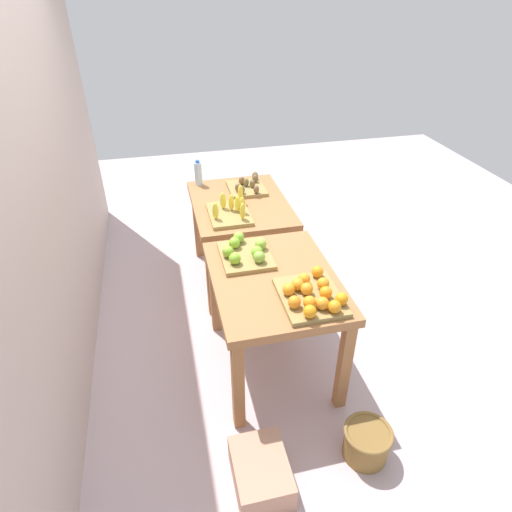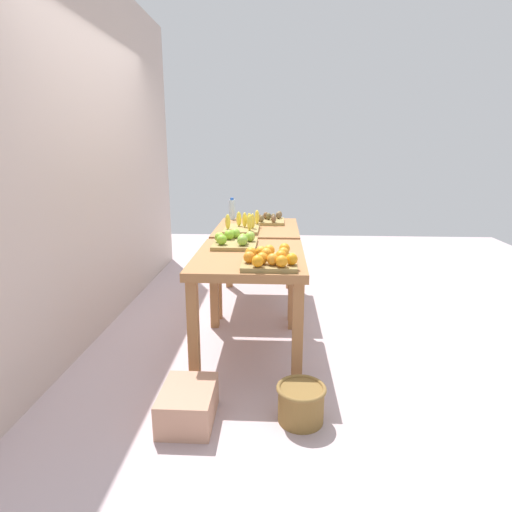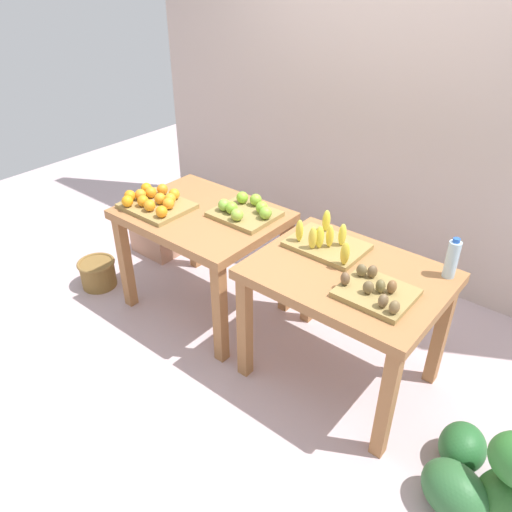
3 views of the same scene
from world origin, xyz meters
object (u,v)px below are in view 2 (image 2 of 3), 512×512
at_px(display_table_left, 250,269).
at_px(orange_bin, 270,258).
at_px(apple_bin, 235,241).
at_px(watermelon_pile, 284,260).
at_px(water_bottle, 232,209).
at_px(wicker_basket, 301,402).
at_px(display_table_right, 257,238).
at_px(kiwi_bin, 269,220).
at_px(banana_crate, 243,226).
at_px(cardboard_produce_box, 188,405).

distance_m(display_table_left, orange_bin, 0.36).
distance_m(apple_bin, watermelon_pile, 1.98).
relative_size(orange_bin, water_bottle, 1.94).
relative_size(orange_bin, apple_bin, 1.08).
height_order(water_bottle, wicker_basket, water_bottle).
bearing_deg(wicker_basket, watermelon_pile, 1.36).
relative_size(display_table_right, kiwi_bin, 2.81).
height_order(display_table_right, apple_bin, apple_bin).
height_order(orange_bin, water_bottle, water_bottle).
distance_m(display_table_left, display_table_right, 1.12).
bearing_deg(water_bottle, display_table_left, -169.24).
bearing_deg(banana_crate, orange_bin, -166.87).
distance_m(display_table_right, wicker_basket, 2.07).
bearing_deg(display_table_right, watermelon_pile, -16.15).
bearing_deg(cardboard_produce_box, banana_crate, -5.76).
xyz_separation_m(orange_bin, banana_crate, (1.18, 0.28, -0.00)).
height_order(display_table_left, display_table_right, same).
relative_size(banana_crate, kiwi_bin, 1.20).
bearing_deg(wicker_basket, orange_bin, 19.51).
bearing_deg(wicker_basket, water_bottle, 15.08).
distance_m(display_table_right, cardboard_produce_box, 2.09).
distance_m(banana_crate, wicker_basket, 1.93).
bearing_deg(orange_bin, display_table_left, 28.23).
xyz_separation_m(apple_bin, kiwi_bin, (1.07, -0.25, -0.01)).
relative_size(apple_bin, cardboard_produce_box, 1.04).
bearing_deg(watermelon_pile, display_table_left, 172.35).
xyz_separation_m(display_table_left, watermelon_pile, (2.09, -0.28, -0.48)).
bearing_deg(watermelon_pile, banana_crate, 161.40).
height_order(display_table_right, kiwi_bin, kiwi_bin).
bearing_deg(display_table_right, banana_crate, 151.76).
distance_m(display_table_left, watermelon_pile, 2.16).
height_order(watermelon_pile, wicker_basket, watermelon_pile).
distance_m(orange_bin, banana_crate, 1.21).
height_order(banana_crate, watermelon_pile, banana_crate).
bearing_deg(kiwi_bin, cardboard_produce_box, 169.47).
relative_size(water_bottle, cardboard_produce_box, 0.58).
distance_m(apple_bin, banana_crate, 0.63).
bearing_deg(water_bottle, banana_crate, -165.28).
bearing_deg(banana_crate, watermelon_pile, -18.60).
relative_size(apple_bin, banana_crate, 0.94).
relative_size(wicker_basket, cardboard_produce_box, 0.72).
bearing_deg(watermelon_pile, display_table_right, 163.85).
bearing_deg(wicker_basket, display_table_right, 10.12).
bearing_deg(cardboard_produce_box, display_table_left, -18.95).
height_order(display_table_right, water_bottle, water_bottle).
bearing_deg(kiwi_bin, apple_bin, 167.07).
bearing_deg(display_table_left, apple_bin, 27.12).
bearing_deg(apple_bin, cardboard_produce_box, 171.76).
distance_m(display_table_right, apple_bin, 0.88).
height_order(orange_bin, watermelon_pile, orange_bin).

